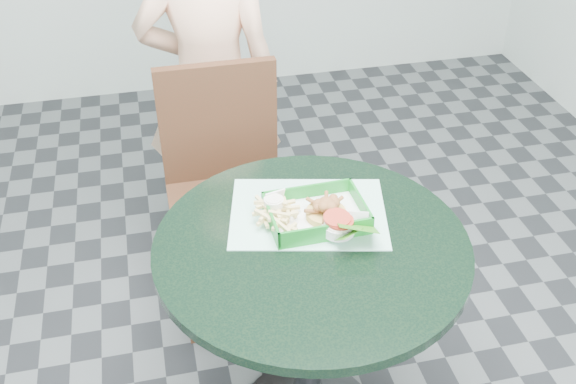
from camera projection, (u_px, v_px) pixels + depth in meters
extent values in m
cylinder|color=#303035|center=(309.00, 341.00, 2.02)|extent=(0.08, 0.08, 0.70)
cylinder|color=#294E3A|center=(311.00, 252.00, 1.81)|extent=(0.85, 0.85, 0.03)
cube|color=#3E2B1D|center=(230.00, 209.00, 2.43)|extent=(0.43, 0.43, 0.04)
cube|color=#3E2B1D|center=(218.00, 122.00, 2.44)|extent=(0.43, 0.04, 0.46)
cube|color=#3E2B1D|center=(190.00, 299.00, 2.39)|extent=(0.04, 0.04, 0.43)
cube|color=#3E2B1D|center=(291.00, 282.00, 2.46)|extent=(0.04, 0.04, 0.43)
cube|color=#3E2B1D|center=(180.00, 234.00, 2.68)|extent=(0.04, 0.04, 0.43)
cube|color=#3E2B1D|center=(271.00, 221.00, 2.75)|extent=(0.04, 0.04, 0.43)
imported|color=#EFB694|center=(210.00, 88.00, 2.59)|extent=(0.59, 0.44, 1.46)
cube|color=#A1E4CF|center=(308.00, 218.00, 1.90)|extent=(0.50, 0.41, 0.00)
cube|color=#147E23|center=(316.00, 225.00, 1.87)|extent=(0.26, 0.19, 0.01)
cube|color=white|center=(316.00, 223.00, 1.87)|extent=(0.25, 0.18, 0.00)
cube|color=#147E23|center=(308.00, 197.00, 1.93)|extent=(0.26, 0.01, 0.05)
cube|color=#147E23|center=(325.00, 238.00, 1.78)|extent=(0.26, 0.01, 0.05)
cube|color=#147E23|center=(361.00, 211.00, 1.88)|extent=(0.01, 0.19, 0.05)
cube|color=#147E23|center=(270.00, 224.00, 1.83)|extent=(0.01, 0.19, 0.05)
cylinder|color=tan|center=(326.00, 220.00, 1.86)|extent=(0.11, 0.11, 0.02)
cylinder|color=white|center=(274.00, 208.00, 1.86)|extent=(0.06, 0.06, 0.03)
cylinder|color=white|center=(274.00, 203.00, 1.86)|extent=(0.05, 0.05, 0.00)
cylinder|color=white|center=(337.00, 234.00, 1.80)|extent=(0.09, 0.09, 0.03)
torus|color=white|center=(338.00, 228.00, 1.79)|extent=(0.08, 0.08, 0.01)
cylinder|color=#B73321|center=(338.00, 226.00, 1.78)|extent=(0.08, 0.08, 0.01)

